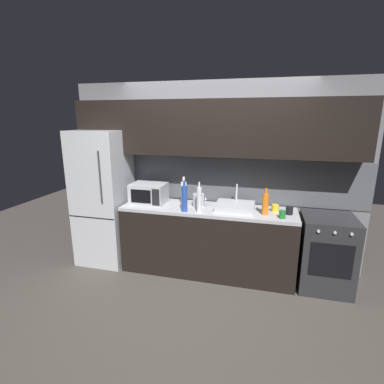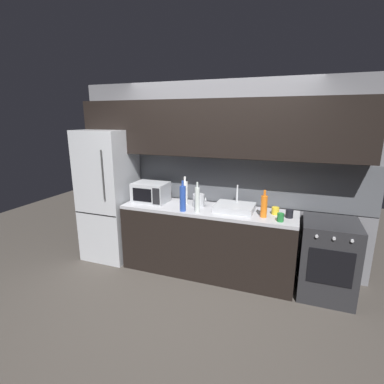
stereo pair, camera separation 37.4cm
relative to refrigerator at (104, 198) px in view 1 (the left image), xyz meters
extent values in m
plane|color=#3D3833|center=(1.50, -0.90, -0.93)|extent=(10.00, 10.00, 0.00)
cube|color=slate|center=(1.50, 0.40, 0.32)|extent=(3.98, 0.10, 2.50)
cube|color=#4C4F54|center=(1.50, 0.35, 0.27)|extent=(3.98, 0.01, 0.60)
cube|color=black|center=(1.50, 0.18, 0.97)|extent=(3.66, 0.34, 0.70)
cube|color=black|center=(1.50, 0.00, -0.50)|extent=(2.24, 0.60, 0.86)
cube|color=#9E9EA3|center=(1.50, 0.00, -0.05)|extent=(2.24, 0.60, 0.04)
cube|color=#ADAFB5|center=(0.00, 0.00, 0.00)|extent=(0.68, 0.66, 1.87)
cube|color=black|center=(0.00, -0.33, -0.19)|extent=(0.67, 0.00, 0.01)
cylinder|color=#333333|center=(0.19, -0.35, 0.37)|extent=(0.02, 0.02, 0.65)
cube|color=#232326|center=(2.96, 0.00, -0.48)|extent=(0.60, 0.60, 0.90)
cube|color=black|center=(2.96, -0.30, -0.44)|extent=(0.45, 0.01, 0.40)
cylinder|color=#B2B2B7|center=(2.79, -0.31, -0.10)|extent=(0.03, 0.02, 0.03)
cylinder|color=#B2B2B7|center=(2.96, -0.31, -0.10)|extent=(0.03, 0.02, 0.03)
cylinder|color=#B2B2B7|center=(3.12, -0.31, -0.10)|extent=(0.03, 0.02, 0.03)
cube|color=#A8AAAF|center=(0.68, 0.02, 0.10)|extent=(0.46, 0.34, 0.27)
cube|color=black|center=(0.64, -0.15, 0.10)|extent=(0.28, 0.01, 0.18)
cube|color=black|center=(0.85, -0.15, 0.10)|extent=(0.10, 0.01, 0.22)
cube|color=#ADAFB5|center=(1.85, 0.03, 0.01)|extent=(0.48, 0.38, 0.08)
cylinder|color=silver|center=(1.85, 0.16, 0.16)|extent=(0.02, 0.02, 0.22)
cylinder|color=#B7BABF|center=(1.37, 0.03, 0.05)|extent=(0.15, 0.15, 0.17)
sphere|color=black|center=(1.37, 0.03, 0.14)|extent=(0.02, 0.02, 0.02)
cone|color=#B7BABF|center=(1.46, 0.03, 0.08)|extent=(0.03, 0.03, 0.05)
cylinder|color=#234299|center=(1.25, -0.21, 0.12)|extent=(0.08, 0.08, 0.32)
cylinder|color=#234299|center=(1.25, -0.21, 0.32)|extent=(0.03, 0.03, 0.07)
cylinder|color=silver|center=(1.15, 0.11, 0.12)|extent=(0.08, 0.08, 0.30)
cylinder|color=silver|center=(1.15, 0.11, 0.30)|extent=(0.03, 0.03, 0.07)
cylinder|color=orange|center=(2.22, -0.09, 0.09)|extent=(0.08, 0.08, 0.26)
cylinder|color=orange|center=(2.22, -0.09, 0.26)|extent=(0.03, 0.03, 0.07)
cylinder|color=silver|center=(1.43, -0.19, 0.12)|extent=(0.06, 0.06, 0.31)
cylinder|color=silver|center=(1.43, -0.19, 0.31)|extent=(0.02, 0.02, 0.07)
cylinder|color=gold|center=(2.34, 0.06, 0.01)|extent=(0.09, 0.09, 0.09)
cylinder|color=black|center=(2.50, -0.01, 0.01)|extent=(0.08, 0.08, 0.09)
cylinder|color=#1E6B2D|center=(2.41, -0.18, 0.01)|extent=(0.07, 0.07, 0.10)
camera|label=1|loc=(2.20, -3.51, 1.09)|focal=27.12mm
camera|label=2|loc=(2.55, -3.40, 1.09)|focal=27.12mm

